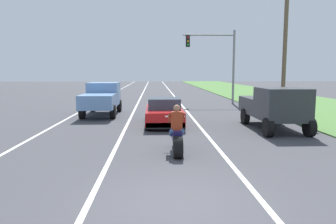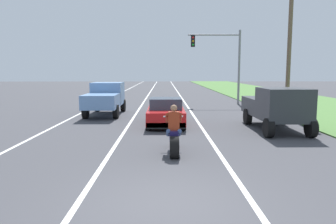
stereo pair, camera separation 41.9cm
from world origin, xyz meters
TOP-DOWN VIEW (x-y plane):
  - ground_plane at (0.00, 0.00)m, footprint 160.00×160.00m
  - lane_stripe_left_solid at (-5.40, 20.00)m, footprint 0.14×120.00m
  - lane_stripe_right_solid at (1.80, 20.00)m, footprint 0.14×120.00m
  - lane_stripe_centre_dashed at (-1.80, 20.00)m, footprint 0.14×120.00m
  - grass_verge_right at (11.92, 20.00)m, footprint 10.00×120.00m
  - motorcycle_with_rider at (0.30, 4.14)m, footprint 0.70×2.21m
  - sports_car_red at (0.07, 9.93)m, footprint 1.84×4.30m
  - pickup_truck_left_lane_light_blue at (-3.65, 13.76)m, footprint 2.02×4.80m
  - pickup_truck_right_shoulder_dark_grey at (5.12, 8.38)m, footprint 2.02×4.80m
  - traffic_light_mast_near at (4.83, 20.21)m, footprint 4.28×0.34m
  - utility_pole_roadside at (7.28, 12.72)m, footprint 0.24×0.24m

SIDE VIEW (x-z plane):
  - ground_plane at x=0.00m, z-range 0.00..0.00m
  - lane_stripe_left_solid at x=-5.40m, z-range 0.00..0.01m
  - lane_stripe_right_solid at x=1.80m, z-range 0.00..0.01m
  - lane_stripe_centre_dashed at x=-1.80m, z-range 0.00..0.01m
  - grass_verge_right at x=11.92m, z-range 0.00..0.06m
  - motorcycle_with_rider at x=0.30m, z-range -0.22..1.40m
  - sports_car_red at x=0.07m, z-range -0.05..1.31m
  - pickup_truck_left_lane_light_blue at x=-3.65m, z-range 0.12..2.10m
  - pickup_truck_right_shoulder_dark_grey at x=5.12m, z-range 0.12..2.10m
  - utility_pole_roadside at x=7.28m, z-range 0.00..7.32m
  - traffic_light_mast_near at x=4.83m, z-range 0.98..6.98m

